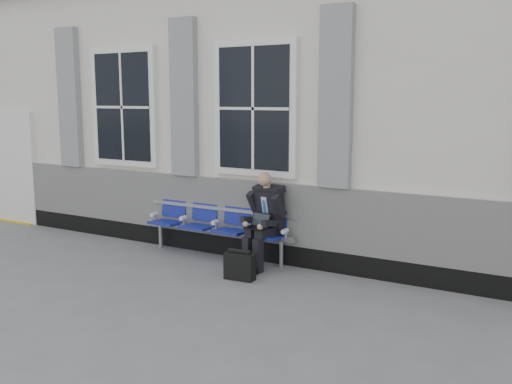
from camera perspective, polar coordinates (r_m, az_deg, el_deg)
The scene contains 5 objects.
ground at distance 7.66m, azimuth -7.93°, elevation -8.97°, with size 70.00×70.00×0.00m, color slate.
station_building at distance 10.24m, azimuth 3.78°, elevation 8.37°, with size 14.40×4.40×4.49m.
bench at distance 8.68m, azimuth -3.85°, elevation -2.93°, with size 2.60×0.47×0.91m.
businessman at distance 8.08m, azimuth 0.85°, elevation -2.41°, with size 0.57×0.77×1.37m.
briefcase at distance 7.66m, azimuth -1.63°, elevation -7.37°, with size 0.42×0.20×0.42m.
Camera 1 is at (4.49, -5.73, 2.40)m, focal length 40.00 mm.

